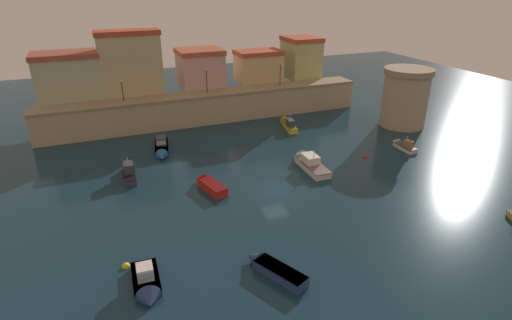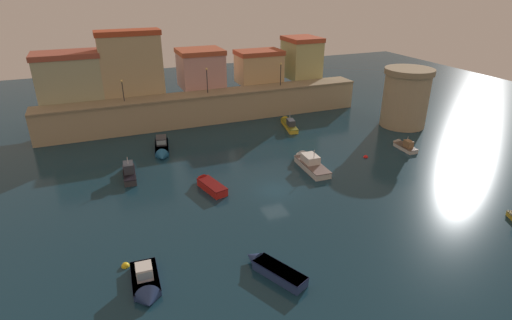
{
  "view_description": "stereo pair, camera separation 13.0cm",
  "coord_description": "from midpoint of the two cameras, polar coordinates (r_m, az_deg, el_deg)",
  "views": [
    {
      "loc": [
        -15.85,
        -33.46,
        20.08
      ],
      "look_at": [
        0.0,
        5.27,
        1.27
      ],
      "focal_mm": 28.65,
      "sensor_mm": 36.0,
      "label": 1
    },
    {
      "loc": [
        -15.72,
        -33.51,
        20.08
      ],
      "look_at": [
        0.0,
        5.27,
        1.27
      ],
      "focal_mm": 28.65,
      "sensor_mm": 36.0,
      "label": 2
    }
  ],
  "objects": [
    {
      "name": "moored_boat_6",
      "position": [
        31.21,
        2.2,
        -14.87
      ],
      "size": [
        3.51,
        5.45,
        1.28
      ],
      "rotation": [
        0.0,
        0.0,
        2.01
      ],
      "color": "navy",
      "rests_on": "ground"
    },
    {
      "name": "quay_wall",
      "position": [
        62.17,
        -6.64,
        7.35
      ],
      "size": [
        48.24,
        3.98,
        4.44
      ],
      "color": "tan",
      "rests_on": "ground"
    },
    {
      "name": "quay_lamp_1",
      "position": [
        60.97,
        -6.98,
        11.5
      ],
      "size": [
        0.32,
        0.32,
        3.66
      ],
      "color": "black",
      "rests_on": "quay_wall"
    },
    {
      "name": "moored_boat_5",
      "position": [
        47.61,
        7.19,
        -0.25
      ],
      "size": [
        2.16,
        7.08,
        3.03
      ],
      "rotation": [
        0.0,
        0.0,
        1.53
      ],
      "color": "silver",
      "rests_on": "ground"
    },
    {
      "name": "moored_boat_2",
      "position": [
        30.79,
        -15.1,
        -16.52
      ],
      "size": [
        2.08,
        4.86,
        2.14
      ],
      "rotation": [
        0.0,
        0.0,
        -1.62
      ],
      "color": "navy",
      "rests_on": "ground"
    },
    {
      "name": "fortress_tower",
      "position": [
        63.19,
        20.05,
        8.25
      ],
      "size": [
        6.86,
        6.86,
        8.41
      ],
      "color": "tan",
      "rests_on": "ground"
    },
    {
      "name": "quay_lamp_2",
      "position": [
        65.04,
        3.35,
        12.37
      ],
      "size": [
        0.32,
        0.32,
        3.55
      ],
      "color": "black",
      "rests_on": "quay_wall"
    },
    {
      "name": "moored_boat_7",
      "position": [
        46.97,
        -17.39,
        -1.49
      ],
      "size": [
        1.56,
        5.58,
        2.81
      ],
      "rotation": [
        0.0,
        0.0,
        1.51
      ],
      "color": "#333338",
      "rests_on": "ground"
    },
    {
      "name": "moored_boat_3",
      "position": [
        60.29,
        4.4,
        5.14
      ],
      "size": [
        2.61,
        7.07,
        2.75
      ],
      "rotation": [
        0.0,
        0.0,
        1.36
      ],
      "color": "gold",
      "rests_on": "ground"
    },
    {
      "name": "ground_plane",
      "position": [
        42.12,
        2.63,
        -4.3
      ],
      "size": [
        132.57,
        132.57,
        0.0
      ],
      "primitive_type": "plane",
      "color": "#112D3D"
    },
    {
      "name": "quay_lamp_0",
      "position": [
        59.13,
        -18.26,
        9.68
      ],
      "size": [
        0.32,
        0.32,
        2.97
      ],
      "color": "black",
      "rests_on": "quay_wall"
    },
    {
      "name": "moored_boat_1",
      "position": [
        42.64,
        -6.68,
        -3.39
      ],
      "size": [
        2.56,
        5.13,
        1.32
      ],
      "rotation": [
        0.0,
        0.0,
        1.82
      ],
      "color": "red",
      "rests_on": "ground"
    },
    {
      "name": "moored_boat_8",
      "position": [
        52.47,
        -13.11,
        1.57
      ],
      "size": [
        2.69,
        6.67,
        1.97
      ],
      "rotation": [
        0.0,
        0.0,
        -1.74
      ],
      "color": "#195689",
      "rests_on": "ground"
    },
    {
      "name": "mooring_buoy_1",
      "position": [
        33.51,
        -17.78,
        -13.98
      ],
      "size": [
        0.62,
        0.62,
        0.62
      ],
      "primitive_type": "sphere",
      "color": "yellow",
      "rests_on": "ground"
    },
    {
      "name": "old_town_backdrop",
      "position": [
        64.4,
        -10.06,
        12.72
      ],
      "size": [
        43.57,
        6.23,
        9.22
      ],
      "color": "#A7AB86",
      "rests_on": "ground"
    },
    {
      "name": "mooring_buoy_0",
      "position": [
        51.52,
        14.96,
        0.4
      ],
      "size": [
        0.55,
        0.55,
        0.55
      ],
      "primitive_type": "sphere",
      "color": "red",
      "rests_on": "ground"
    },
    {
      "name": "moored_boat_4",
      "position": [
        55.55,
        19.72,
        1.97
      ],
      "size": [
        1.42,
        4.21,
        2.18
      ],
      "rotation": [
        0.0,
        0.0,
        1.53
      ],
      "color": "silver",
      "rests_on": "ground"
    }
  ]
}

